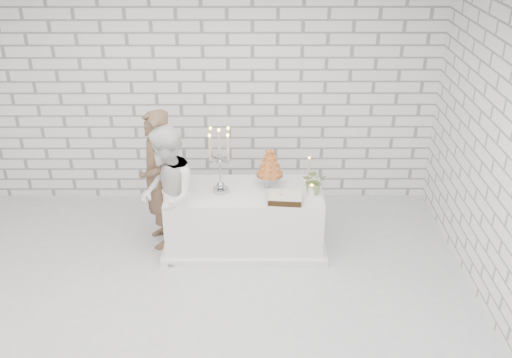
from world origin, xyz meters
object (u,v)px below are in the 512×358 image
(cake_table, at_px, (245,218))
(croquembouche, at_px, (270,167))
(bride, at_px, (168,196))
(candelabra, at_px, (220,161))
(groom, at_px, (157,180))

(cake_table, relative_size, croquembouche, 3.63)
(bride, height_order, croquembouche, bride)
(candelabra, height_order, croquembouche, candelabra)
(croquembouche, bearing_deg, cake_table, -161.70)
(groom, xyz_separation_m, candelabra, (0.74, -0.12, 0.30))
(bride, bearing_deg, cake_table, 96.89)
(bride, distance_m, candelabra, 0.70)
(cake_table, relative_size, groom, 1.06)
(cake_table, relative_size, candelabra, 2.30)
(bride, bearing_deg, croquembouche, 97.41)
(bride, relative_size, candelabra, 2.07)
(groom, bearing_deg, croquembouche, 71.42)
(candelabra, xyz_separation_m, croquembouche, (0.56, 0.14, -0.14))
(cake_table, bearing_deg, croquembouche, 18.30)
(candelabra, bearing_deg, groom, 170.63)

